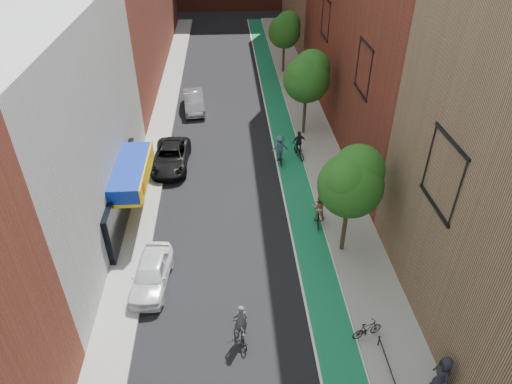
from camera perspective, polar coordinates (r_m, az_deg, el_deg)
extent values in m
cube|color=#136F3D|center=(38.97, 3.09, 8.56)|extent=(2.00, 68.00, 0.01)
cube|color=gray|center=(39.08, -11.78, 8.04)|extent=(2.00, 68.00, 0.15)
cube|color=gray|center=(39.30, 6.76, 8.71)|extent=(3.00, 68.00, 0.15)
cube|color=silver|center=(27.41, -26.33, 6.91)|extent=(8.00, 20.00, 12.00)
cylinder|color=#332619|center=(25.05, 10.99, -4.36)|extent=(0.24, 0.24, 3.30)
sphere|color=#205115|center=(23.45, 11.72, 0.82)|extent=(3.36, 3.36, 3.36)
sphere|color=#205115|center=(23.42, 12.70, 2.72)|extent=(2.64, 2.64, 2.64)
sphere|color=#205115|center=(22.88, 11.30, 1.37)|extent=(2.40, 2.40, 2.40)
cylinder|color=#332619|center=(36.66, 6.05, 9.64)|extent=(0.24, 0.24, 3.47)
sphere|color=#205115|center=(35.55, 6.34, 13.82)|extent=(3.53, 3.53, 3.53)
sphere|color=#205115|center=(35.63, 7.00, 15.13)|extent=(2.77, 2.77, 2.77)
sphere|color=#205115|center=(35.04, 5.97, 14.41)|extent=(2.52, 2.52, 2.52)
cylinder|color=#332619|center=(49.59, 3.45, 16.40)|extent=(0.24, 0.24, 3.19)
sphere|color=#205115|center=(48.82, 3.56, 19.34)|extent=(3.25, 3.25, 3.25)
sphere|color=#205115|center=(48.98, 4.04, 20.21)|extent=(2.55, 2.55, 2.55)
sphere|color=#205115|center=(48.38, 3.25, 19.77)|extent=(2.32, 2.32, 2.32)
imported|color=white|center=(23.92, -12.97, -9.90)|extent=(2.06, 4.41, 1.46)
imported|color=black|center=(33.10, -10.61, 4.32)|extent=(2.66, 5.41, 1.48)
imported|color=gray|center=(41.44, -7.78, 11.15)|extent=(2.15, 4.97, 1.59)
imported|color=black|center=(21.30, -1.88, -17.22)|extent=(0.96, 1.75, 0.87)
imported|color=#52535B|center=(20.75, -1.93, -15.67)|extent=(0.71, 0.55, 1.73)
imported|color=black|center=(27.39, 7.78, -3.19)|extent=(0.70, 1.69, 0.98)
imported|color=#A67F60|center=(27.03, 7.86, -1.82)|extent=(0.95, 0.79, 1.77)
imported|color=black|center=(33.91, 5.37, 5.11)|extent=(1.06, 1.98, 0.99)
imported|color=#23222A|center=(33.65, 5.41, 6.25)|extent=(1.08, 0.63, 1.72)
imported|color=black|center=(33.05, 2.98, 4.37)|extent=(0.62, 1.67, 0.98)
imported|color=#385166|center=(32.76, 3.01, 5.61)|extent=(1.23, 0.79, 1.81)
imported|color=black|center=(21.77, 13.74, -16.34)|extent=(1.55, 0.84, 0.90)
imported|color=black|center=(20.64, 22.29, -20.34)|extent=(0.63, 0.94, 1.90)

